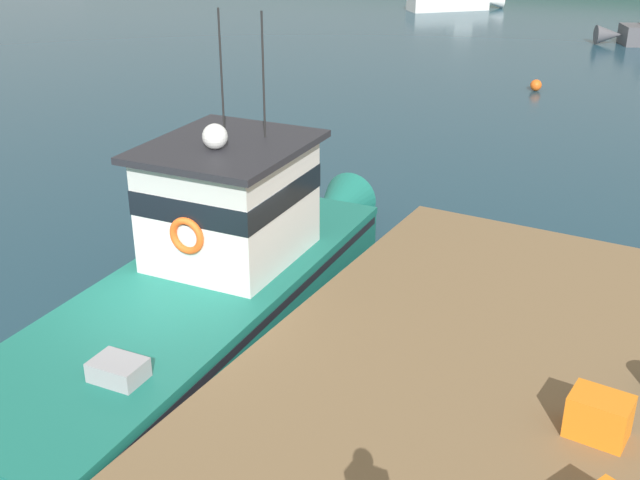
{
  "coord_description": "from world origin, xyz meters",
  "views": [
    {
      "loc": [
        6.59,
        -7.68,
        6.34
      ],
      "look_at": [
        1.2,
        1.95,
        1.4
      ],
      "focal_mm": 44.22,
      "sensor_mm": 36.0,
      "label": 1
    }
  ],
  "objects_px": {
    "mooring_buoy_outer": "(536,85)",
    "crate_stack_near_edge": "(599,416)",
    "main_fishing_boat": "(211,285)",
    "moored_boat_far_right": "(455,1)"
  },
  "relations": [
    {
      "from": "main_fishing_boat",
      "to": "moored_boat_far_right",
      "type": "xyz_separation_m",
      "value": [
        -9.5,
        35.93,
        -0.52
      ]
    },
    {
      "from": "crate_stack_near_edge",
      "to": "mooring_buoy_outer",
      "type": "xyz_separation_m",
      "value": [
        -5.86,
        19.77,
        -1.24
      ]
    },
    {
      "from": "moored_boat_far_right",
      "to": "mooring_buoy_outer",
      "type": "height_order",
      "value": "moored_boat_far_right"
    },
    {
      "from": "main_fishing_boat",
      "to": "moored_boat_far_right",
      "type": "bearing_deg",
      "value": 104.82
    },
    {
      "from": "mooring_buoy_outer",
      "to": "crate_stack_near_edge",
      "type": "bearing_deg",
      "value": -73.5
    },
    {
      "from": "moored_boat_far_right",
      "to": "mooring_buoy_outer",
      "type": "relative_size",
      "value": 12.36
    },
    {
      "from": "main_fishing_boat",
      "to": "mooring_buoy_outer",
      "type": "bearing_deg",
      "value": 90.5
    },
    {
      "from": "crate_stack_near_edge",
      "to": "mooring_buoy_outer",
      "type": "bearing_deg",
      "value": 106.5
    },
    {
      "from": "main_fishing_boat",
      "to": "mooring_buoy_outer",
      "type": "relative_size",
      "value": 25.62
    },
    {
      "from": "main_fishing_boat",
      "to": "mooring_buoy_outer",
      "type": "height_order",
      "value": "main_fishing_boat"
    }
  ]
}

